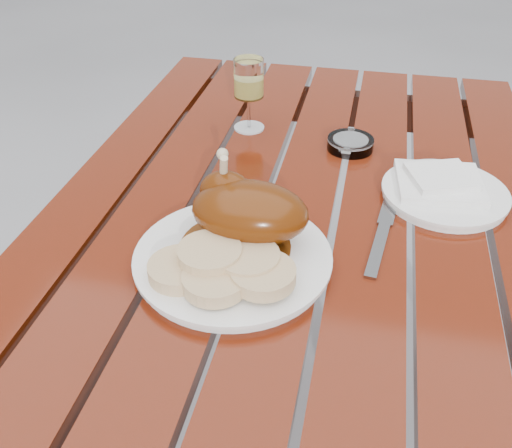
{
  "coord_description": "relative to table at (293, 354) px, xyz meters",
  "views": [
    {
      "loc": [
        0.09,
        -0.78,
        1.26
      ],
      "look_at": [
        -0.05,
        -0.13,
        0.78
      ],
      "focal_mm": 40.0,
      "sensor_mm": 36.0,
      "label": 1
    }
  ],
  "objects": [
    {
      "name": "table",
      "position": [
        0.0,
        0.0,
        0.0
      ],
      "size": [
        0.8,
        1.2,
        0.75
      ],
      "primitive_type": "cube",
      "color": "maroon",
      "rests_on": "ground"
    },
    {
      "name": "knife",
      "position": [
        0.13,
        -0.09,
        0.38
      ],
      "size": [
        0.04,
        0.18,
        0.01
      ],
      "primitive_type": "cube",
      "rotation": [
        0.0,
        0.0,
        -0.12
      ],
      "color": "gray",
      "rests_on": "table"
    },
    {
      "name": "ashtray",
      "position": [
        0.06,
        0.19,
        0.39
      ],
      "size": [
        0.09,
        0.09,
        0.02
      ],
      "primitive_type": "cylinder",
      "rotation": [
        0.0,
        0.0,
        -0.01
      ],
      "color": "#B2B7BC",
      "rests_on": "table"
    },
    {
      "name": "bread_dumplings",
      "position": [
        -0.07,
        -0.24,
        0.41
      ],
      "size": [
        0.2,
        0.13,
        0.04
      ],
      "color": "#DEBA87",
      "rests_on": "dinner_plate"
    },
    {
      "name": "fork",
      "position": [
        -0.11,
        -0.1,
        0.38
      ],
      "size": [
        0.09,
        0.16,
        0.01
      ],
      "primitive_type": "cube",
      "rotation": [
        0.0,
        0.0,
        -0.44
      ],
      "color": "gray",
      "rests_on": "table"
    },
    {
      "name": "dinner_plate",
      "position": [
        -0.07,
        -0.19,
        0.38
      ],
      "size": [
        0.3,
        0.3,
        0.02
      ],
      "primitive_type": "cylinder",
      "rotation": [
        0.0,
        0.0,
        0.08
      ],
      "color": "white",
      "rests_on": "table"
    },
    {
      "name": "napkin",
      "position": [
        0.22,
        0.06,
        0.4
      ],
      "size": [
        0.15,
        0.14,
        0.01
      ],
      "primitive_type": "cube",
      "rotation": [
        0.0,
        0.0,
        0.1
      ],
      "color": "white",
      "rests_on": "side_plate"
    },
    {
      "name": "side_plate",
      "position": [
        0.23,
        0.05,
        0.38
      ],
      "size": [
        0.22,
        0.22,
        0.02
      ],
      "primitive_type": "cylinder",
      "rotation": [
        0.0,
        0.0,
        0.09
      ],
      "color": "white",
      "rests_on": "table"
    },
    {
      "name": "roast_duck",
      "position": [
        -0.06,
        -0.14,
        0.44
      ],
      "size": [
        0.18,
        0.16,
        0.12
      ],
      "color": "#5E2C0A",
      "rests_on": "dinner_plate"
    },
    {
      "name": "wine_glass",
      "position": [
        -0.14,
        0.23,
        0.45
      ],
      "size": [
        0.08,
        0.08,
        0.14
      ],
      "primitive_type": "cylinder",
      "rotation": [
        0.0,
        0.0,
        0.31
      ],
      "color": "#F7EC70",
      "rests_on": "table"
    }
  ]
}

